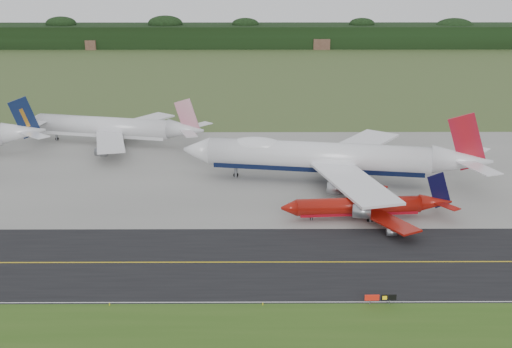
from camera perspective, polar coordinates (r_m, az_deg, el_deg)
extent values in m
plane|color=#384E24|center=(138.47, 2.04, -6.35)|extent=(600.00, 600.00, 0.00)
cube|color=black|center=(134.84, 2.10, -7.06)|extent=(400.00, 32.00, 0.02)
cube|color=gray|center=(185.98, 1.43, 0.24)|extent=(400.00, 78.00, 0.01)
cube|color=gold|center=(134.83, 2.10, -7.05)|extent=(400.00, 0.40, 0.00)
cube|color=silver|center=(121.03, 2.40, -10.20)|extent=(400.00, 0.25, 0.00)
cube|color=black|center=(404.04, 0.52, 11.01)|extent=(700.00, 24.00, 12.00)
cylinder|color=white|center=(176.51, 4.99, 1.45)|extent=(54.94, 15.94, 6.93)
cube|color=black|center=(177.18, 4.97, 0.76)|extent=(51.96, 13.77, 2.42)
cone|color=white|center=(181.22, -4.73, 1.91)|extent=(7.88, 7.97, 6.93)
cone|color=white|center=(177.35, 16.16, 1.04)|extent=(15.35, 9.23, 6.93)
ellipsoid|color=white|center=(177.67, 0.09, 2.28)|extent=(14.92, 8.16, 4.42)
cube|color=white|center=(161.80, 7.88, -0.69)|extent=(17.69, 32.38, 0.59)
cube|color=white|center=(191.26, 8.18, 2.29)|extent=(25.64, 31.00, 0.59)
cube|color=#A8131F|center=(176.16, 16.55, 2.48)|extent=(9.91, 2.21, 14.35)
cylinder|color=gray|center=(163.18, 6.37, -1.17)|extent=(4.21, 3.50, 2.91)
cylinder|color=gray|center=(191.25, 6.88, 1.76)|extent=(4.21, 3.50, 2.91)
cylinder|color=gray|center=(150.44, 8.46, -2.98)|extent=(4.21, 3.50, 2.91)
cylinder|color=gray|center=(204.03, 8.82, 2.73)|extent=(4.21, 3.50, 2.91)
cylinder|color=black|center=(180.97, -1.62, -0.07)|extent=(1.32, 0.76, 1.25)
cylinder|color=slate|center=(173.98, 6.28, -0.36)|extent=(1.12, 1.12, 4.63)
cylinder|color=black|center=(174.53, 6.26, -0.89)|extent=(1.33, 0.82, 1.25)
cylinder|color=slate|center=(181.21, 6.42, 0.40)|extent=(1.12, 1.12, 4.63)
cylinder|color=black|center=(181.73, 6.40, -0.10)|extent=(1.33, 0.82, 1.25)
cylinder|color=maroon|center=(155.28, 8.21, -2.53)|extent=(27.19, 5.85, 3.65)
cube|color=maroon|center=(155.70, 8.19, -2.94)|extent=(25.77, 4.83, 1.28)
cone|color=maroon|center=(152.63, 2.65, -2.73)|extent=(3.66, 3.91, 3.65)
cone|color=maroon|center=(159.84, 14.19, -2.20)|extent=(7.39, 4.22, 3.65)
cube|color=maroon|center=(149.87, 10.57, -3.71)|extent=(11.67, 15.47, 0.41)
cube|color=maroon|center=(163.40, 9.20, -1.74)|extent=(9.78, 15.78, 0.41)
cube|color=black|center=(159.09, 14.44, -1.26)|extent=(5.77, 0.76, 8.31)
cylinder|color=gray|center=(146.98, 10.80, -4.59)|extent=(2.11, 1.69, 1.53)
cylinder|color=gray|center=(166.94, 8.80, -1.64)|extent=(2.11, 1.69, 1.53)
cylinder|color=black|center=(154.30, 4.45, -3.58)|extent=(0.68, 0.35, 0.66)
cylinder|color=slate|center=(154.70, 9.12, -3.47)|extent=(0.55, 0.55, 1.88)
cylinder|color=black|center=(154.92, 9.11, -3.68)|extent=(0.68, 0.38, 0.66)
cylinder|color=slate|center=(158.32, 8.78, -2.93)|extent=(0.55, 0.55, 1.88)
cylinder|color=black|center=(158.54, 8.77, -3.14)|extent=(0.68, 0.38, 0.66)
cone|color=white|center=(210.90, -18.09, 3.24)|extent=(13.13, 9.37, 6.03)
cube|color=#0D193A|center=(209.95, -18.01, 4.31)|extent=(8.19, 3.05, 12.18)
cylinder|color=silver|center=(214.59, -12.12, 3.75)|extent=(40.48, 14.22, 5.59)
cube|color=silver|center=(215.04, -12.09, 3.29)|extent=(38.21, 12.42, 1.96)
cone|color=silver|center=(224.74, -17.41, 3.97)|extent=(6.13, 6.55, 5.59)
cone|color=silver|center=(205.46, -5.63, 3.55)|extent=(11.58, 7.77, 5.59)
cube|color=silver|center=(201.87, -11.60, 2.58)|extent=(12.05, 24.07, 0.50)
cube|color=silver|center=(222.38, -9.24, 4.18)|extent=(19.81, 22.69, 0.50)
cube|color=maroon|center=(204.38, -5.50, 4.53)|extent=(7.62, 2.12, 11.11)
cylinder|color=gray|center=(197.61, -12.29, 1.73)|extent=(3.49, 2.96, 2.35)
cylinder|color=gray|center=(227.85, -8.80, 4.15)|extent=(3.49, 2.96, 2.35)
cylinder|color=black|center=(222.41, -15.64, 2.74)|extent=(1.08, 0.66, 1.01)
cylinder|color=slate|center=(211.47, -11.60, 2.61)|extent=(0.93, 0.93, 3.53)
cylinder|color=black|center=(211.81, -11.58, 2.28)|extent=(1.09, 0.71, 1.01)
cylinder|color=slate|center=(216.89, -10.96, 3.04)|extent=(0.93, 0.93, 3.53)
cylinder|color=black|center=(217.22, -10.94, 2.72)|extent=(1.09, 0.71, 1.01)
cylinder|color=slate|center=(121.56, 9.09, -10.11)|extent=(0.13, 0.13, 0.77)
cylinder|color=slate|center=(122.22, 10.63, -10.04)|extent=(0.13, 0.13, 0.77)
cube|color=#9A160B|center=(121.21, 9.27, -9.74)|extent=(2.42, 0.27, 0.99)
cube|color=black|center=(121.63, 10.24, -9.69)|extent=(1.10, 0.23, 0.99)
cube|color=black|center=(121.90, 10.86, -9.66)|extent=(1.32, 0.24, 0.99)
cylinder|color=yellow|center=(122.26, -11.64, -10.17)|extent=(0.16, 0.16, 0.50)
cylinder|color=yellow|center=(119.94, 0.55, -10.35)|extent=(0.16, 0.16, 0.50)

